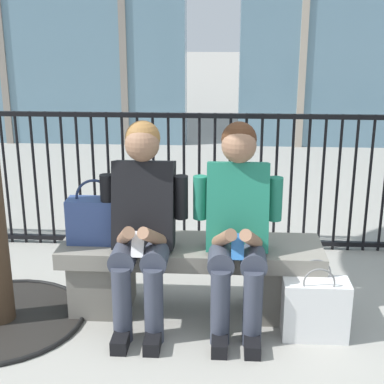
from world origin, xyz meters
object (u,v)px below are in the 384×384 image
(handbag_on_bench, at_px, (96,219))
(seated_person_with_phone, at_px, (142,219))
(seated_person_companion, at_px, (237,221))
(shopping_bag, at_px, (315,308))
(stone_bench, at_px, (191,270))

(handbag_on_bench, bearing_deg, seated_person_with_phone, -21.37)
(seated_person_companion, distance_m, shopping_bag, 0.67)
(stone_bench, bearing_deg, shopping_bag, -20.71)
(handbag_on_bench, bearing_deg, seated_person_companion, -7.89)
(seated_person_with_phone, bearing_deg, handbag_on_bench, 158.63)
(handbag_on_bench, xyz_separation_m, shopping_bag, (1.31, -0.27, -0.42))
(stone_bench, xyz_separation_m, seated_person_with_phone, (-0.28, -0.13, 0.38))
(shopping_bag, bearing_deg, stone_bench, 159.29)
(seated_person_with_phone, relative_size, handbag_on_bench, 3.01)
(stone_bench, relative_size, seated_person_with_phone, 1.32)
(seated_person_with_phone, distance_m, seated_person_companion, 0.55)
(stone_bench, distance_m, handbag_on_bench, 0.67)
(handbag_on_bench, bearing_deg, stone_bench, 0.99)
(seated_person_companion, height_order, handbag_on_bench, seated_person_companion)
(stone_bench, relative_size, shopping_bag, 3.48)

